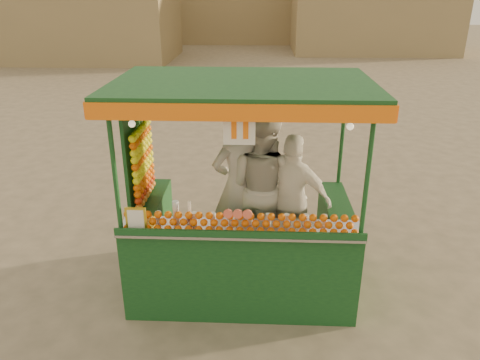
{
  "coord_description": "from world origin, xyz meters",
  "views": [
    {
      "loc": [
        0.62,
        -4.8,
        3.56
      ],
      "look_at": [
        0.4,
        0.21,
        1.45
      ],
      "focal_mm": 34.48,
      "sensor_mm": 36.0,
      "label": 1
    }
  ],
  "objects_px": {
    "vendor_middle": "(262,186)",
    "vendor_right": "(292,199)",
    "vendor_left": "(239,185)",
    "juice_cart": "(236,229)"
  },
  "relations": [
    {
      "from": "vendor_right",
      "to": "vendor_middle",
      "type": "bearing_deg",
      "value": 1.51
    },
    {
      "from": "juice_cart",
      "to": "vendor_right",
      "type": "xyz_separation_m",
      "value": [
        0.69,
        0.27,
        0.29
      ]
    },
    {
      "from": "juice_cart",
      "to": "vendor_middle",
      "type": "xyz_separation_m",
      "value": [
        0.3,
        0.39,
        0.41
      ]
    },
    {
      "from": "juice_cart",
      "to": "vendor_middle",
      "type": "relative_size",
      "value": 1.51
    },
    {
      "from": "vendor_left",
      "to": "vendor_middle",
      "type": "xyz_separation_m",
      "value": [
        0.28,
        -0.02,
        -0.0
      ]
    },
    {
      "from": "vendor_middle",
      "to": "vendor_right",
      "type": "xyz_separation_m",
      "value": [
        0.38,
        -0.13,
        -0.12
      ]
    },
    {
      "from": "vendor_left",
      "to": "vendor_right",
      "type": "xyz_separation_m",
      "value": [
        0.66,
        -0.14,
        -0.12
      ]
    },
    {
      "from": "vendor_left",
      "to": "vendor_middle",
      "type": "relative_size",
      "value": 1.0
    },
    {
      "from": "vendor_left",
      "to": "juice_cart",
      "type": "bearing_deg",
      "value": 63.89
    },
    {
      "from": "vendor_right",
      "to": "vendor_left",
      "type": "bearing_deg",
      "value": 7.73
    }
  ]
}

